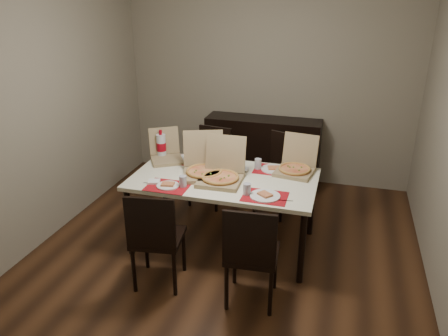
{
  "coord_description": "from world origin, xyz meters",
  "views": [
    {
      "loc": [
        1.02,
        -3.64,
        2.48
      ],
      "look_at": [
        -0.07,
        0.14,
        0.85
      ],
      "focal_mm": 35.0,
      "sensor_mm": 36.0,
      "label": 1
    }
  ],
  "objects_px": {
    "chair_far_right": "(280,170)",
    "pizza_box_center": "(221,175)",
    "chair_near_right": "(251,252)",
    "dining_table": "(224,184)",
    "dip_bowl": "(243,170)",
    "soda_bottle": "(161,146)",
    "sideboard": "(262,151)",
    "chair_far_left": "(211,162)",
    "chair_near_left": "(155,236)"
  },
  "relations": [
    {
      "from": "chair_far_right",
      "to": "soda_bottle",
      "type": "height_order",
      "value": "soda_bottle"
    },
    {
      "from": "soda_bottle",
      "to": "dining_table",
      "type": "bearing_deg",
      "value": -22.79
    },
    {
      "from": "dining_table",
      "to": "pizza_box_center",
      "type": "xyz_separation_m",
      "value": [
        -0.0,
        -0.09,
        0.13
      ]
    },
    {
      "from": "chair_near_right",
      "to": "dining_table",
      "type": "bearing_deg",
      "value": 118.95
    },
    {
      "from": "sideboard",
      "to": "chair_far_left",
      "type": "relative_size",
      "value": 1.61
    },
    {
      "from": "chair_near_right",
      "to": "sideboard",
      "type": "bearing_deg",
      "value": 99.26
    },
    {
      "from": "dining_table",
      "to": "chair_far_left",
      "type": "relative_size",
      "value": 1.94
    },
    {
      "from": "chair_near_right",
      "to": "pizza_box_center",
      "type": "distance_m",
      "value": 0.95
    },
    {
      "from": "chair_near_right",
      "to": "pizza_box_center",
      "type": "height_order",
      "value": "pizza_box_center"
    },
    {
      "from": "chair_far_right",
      "to": "soda_bottle",
      "type": "relative_size",
      "value": 2.97
    },
    {
      "from": "pizza_box_center",
      "to": "sideboard",
      "type": "bearing_deg",
      "value": 87.77
    },
    {
      "from": "chair_near_left",
      "to": "pizza_box_center",
      "type": "relative_size",
      "value": 2.05
    },
    {
      "from": "chair_far_left",
      "to": "sideboard",
      "type": "bearing_deg",
      "value": 55.6
    },
    {
      "from": "chair_near_right",
      "to": "chair_far_right",
      "type": "bearing_deg",
      "value": 91.63
    },
    {
      "from": "chair_near_left",
      "to": "dip_bowl",
      "type": "relative_size",
      "value": 7.69
    },
    {
      "from": "chair_near_left",
      "to": "chair_far_right",
      "type": "relative_size",
      "value": 1.0
    },
    {
      "from": "sideboard",
      "to": "chair_near_left",
      "type": "relative_size",
      "value": 1.61
    },
    {
      "from": "dining_table",
      "to": "chair_near_right",
      "type": "relative_size",
      "value": 1.94
    },
    {
      "from": "chair_far_left",
      "to": "dip_bowl",
      "type": "height_order",
      "value": "chair_far_left"
    },
    {
      "from": "pizza_box_center",
      "to": "soda_bottle",
      "type": "bearing_deg",
      "value": 151.99
    },
    {
      "from": "sideboard",
      "to": "chair_near_left",
      "type": "xyz_separation_m",
      "value": [
        -0.44,
        -2.48,
        0.06
      ]
    },
    {
      "from": "dining_table",
      "to": "soda_bottle",
      "type": "relative_size",
      "value": 5.75
    },
    {
      "from": "chair_far_right",
      "to": "pizza_box_center",
      "type": "height_order",
      "value": "pizza_box_center"
    },
    {
      "from": "sideboard",
      "to": "chair_far_right",
      "type": "bearing_deg",
      "value": -63.97
    },
    {
      "from": "chair_near_left",
      "to": "soda_bottle",
      "type": "height_order",
      "value": "soda_bottle"
    },
    {
      "from": "dip_bowl",
      "to": "pizza_box_center",
      "type": "bearing_deg",
      "value": -115.79
    },
    {
      "from": "dip_bowl",
      "to": "dining_table",
      "type": "bearing_deg",
      "value": -124.21
    },
    {
      "from": "dip_bowl",
      "to": "soda_bottle",
      "type": "xyz_separation_m",
      "value": [
        -0.95,
        0.13,
        0.12
      ]
    },
    {
      "from": "pizza_box_center",
      "to": "dining_table",
      "type": "bearing_deg",
      "value": 88.55
    },
    {
      "from": "chair_far_left",
      "to": "pizza_box_center",
      "type": "bearing_deg",
      "value": -67.33
    },
    {
      "from": "chair_near_left",
      "to": "chair_far_left",
      "type": "relative_size",
      "value": 1.0
    },
    {
      "from": "sideboard",
      "to": "soda_bottle",
      "type": "height_order",
      "value": "soda_bottle"
    },
    {
      "from": "soda_bottle",
      "to": "chair_far_left",
      "type": "bearing_deg",
      "value": 56.71
    },
    {
      "from": "dip_bowl",
      "to": "chair_far_right",
      "type": "bearing_deg",
      "value": 68.22
    },
    {
      "from": "chair_far_left",
      "to": "dip_bowl",
      "type": "distance_m",
      "value": 0.95
    },
    {
      "from": "chair_near_left",
      "to": "pizza_box_center",
      "type": "distance_m",
      "value": 0.89
    },
    {
      "from": "chair_near_left",
      "to": "dip_bowl",
      "type": "height_order",
      "value": "chair_near_left"
    },
    {
      "from": "pizza_box_center",
      "to": "chair_near_right",
      "type": "bearing_deg",
      "value": -58.18
    },
    {
      "from": "dining_table",
      "to": "dip_bowl",
      "type": "height_order",
      "value": "dip_bowl"
    },
    {
      "from": "chair_far_right",
      "to": "chair_far_left",
      "type": "bearing_deg",
      "value": 179.06
    },
    {
      "from": "sideboard",
      "to": "dining_table",
      "type": "distance_m",
      "value": 1.66
    },
    {
      "from": "dining_table",
      "to": "chair_near_right",
      "type": "xyz_separation_m",
      "value": [
        0.47,
        -0.85,
        -0.17
      ]
    },
    {
      "from": "chair_far_left",
      "to": "soda_bottle",
      "type": "height_order",
      "value": "soda_bottle"
    },
    {
      "from": "sideboard",
      "to": "chair_far_right",
      "type": "height_order",
      "value": "chair_far_right"
    },
    {
      "from": "sideboard",
      "to": "soda_bottle",
      "type": "relative_size",
      "value": 4.79
    },
    {
      "from": "dining_table",
      "to": "pizza_box_center",
      "type": "bearing_deg",
      "value": -91.45
    },
    {
      "from": "chair_near_right",
      "to": "pizza_box_center",
      "type": "relative_size",
      "value": 2.05
    },
    {
      "from": "dip_bowl",
      "to": "soda_bottle",
      "type": "relative_size",
      "value": 0.39
    },
    {
      "from": "dining_table",
      "to": "chair_far_right",
      "type": "height_order",
      "value": "chair_far_right"
    },
    {
      "from": "chair_far_right",
      "to": "soda_bottle",
      "type": "xyz_separation_m",
      "value": [
        -1.23,
        -0.57,
        0.37
      ]
    }
  ]
}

